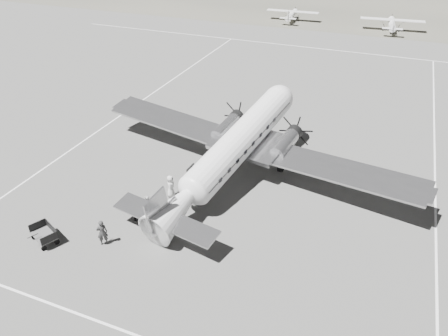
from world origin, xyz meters
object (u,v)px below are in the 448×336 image
dc3_airliner (234,150)px  ramp_agent (148,205)px  baggage_cart_far (44,235)px  passenger (171,186)px  light_plane_right (392,25)px  baggage_cart_near (145,210)px  ground_crew (102,232)px  light_plane_left (292,16)px

dc3_airliner → ramp_agent: (-3.96, -6.36, -1.95)m
baggage_cart_far → passenger: (5.15, 7.59, 0.34)m
light_plane_right → dc3_airliner: bearing=-103.7°
baggage_cart_near → baggage_cart_far: size_ratio=0.91×
dc3_airliner → baggage_cart_near: 8.16m
dc3_airliner → ground_crew: (-5.01, -10.24, -1.76)m
ground_crew → light_plane_right: bearing=-142.6°
dc3_airliner → light_plane_right: bearing=92.0°
baggage_cart_near → dc3_airliner: bearing=30.0°
light_plane_left → ramp_agent: light_plane_left is taller
baggage_cart_near → passenger: passenger is taller
light_plane_right → passenger: light_plane_right is taller
light_plane_left → baggage_cart_near: bearing=-88.2°
baggage_cart_far → ramp_agent: (4.68, 5.12, 0.19)m
light_plane_right → baggage_cart_near: 61.11m
baggage_cart_near → light_plane_left: bearing=65.8°
ground_crew → ramp_agent: bearing=-146.0°
ground_crew → passenger: (1.52, 6.34, -0.04)m
ramp_agent → dc3_airliner: bearing=-42.1°
ground_crew → passenger: size_ratio=1.04×
light_plane_left → dc3_airliner: bearing=-83.4°
dc3_airliner → ground_crew: bearing=-105.3°
dc3_airliner → baggage_cart_near: dc3_airliner is taller
light_plane_left → passenger: (5.78, -57.96, -0.10)m
light_plane_left → ramp_agent: size_ratio=6.45×
baggage_cart_far → passenger: 9.18m
light_plane_left → baggage_cart_far: (0.63, -65.55, -0.44)m
baggage_cart_far → passenger: bearing=80.6°
baggage_cart_far → ramp_agent: size_ratio=1.32×
dc3_airliner → baggage_cart_near: bearing=-110.1°
light_plane_right → ground_crew: bearing=-106.7°
ground_crew → dc3_airliner: bearing=-156.9°
light_plane_right → ramp_agent: size_ratio=7.08×
light_plane_right → ground_crew: light_plane_right is taller
baggage_cart_far → dc3_airliner: bearing=77.8°
dc3_airliner → ground_crew: dc3_airliner is taller
baggage_cart_far → ramp_agent: bearing=72.3°
light_plane_right → baggage_cart_far: bearing=-109.6°
dc3_airliner → baggage_cart_near: (-4.04, -6.75, -2.19)m
baggage_cart_near → ground_crew: ground_crew is taller
ground_crew → passenger: ground_crew is taller
light_plane_left → ground_crew: light_plane_left is taller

